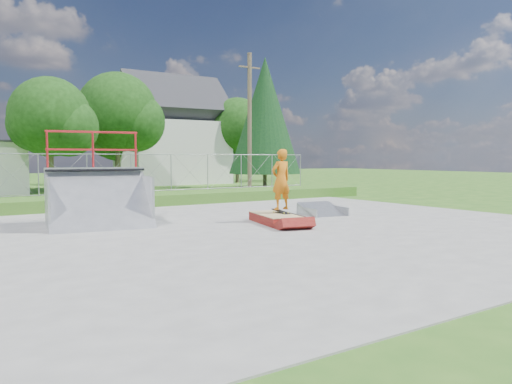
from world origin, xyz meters
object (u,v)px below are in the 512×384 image
at_px(skater, 281,182).
at_px(quarter_pipe, 99,179).
at_px(grind_box, 276,219).
at_px(flat_bank_ramp, 323,210).

bearing_deg(skater, quarter_pipe, -26.64).
bearing_deg(grind_box, flat_bank_ramp, 31.01).
bearing_deg(quarter_pipe, grind_box, -17.62).
xyz_separation_m(grind_box, flat_bank_ramp, (2.76, 0.88, 0.05)).
distance_m(grind_box, flat_bank_ramp, 2.90).
relative_size(grind_box, flat_bank_ramp, 1.63).
relative_size(grind_box, skater, 1.22).
distance_m(grind_box, skater, 1.22).
bearing_deg(skater, flat_bank_ramp, -164.57).
bearing_deg(skater, grind_box, 13.72).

